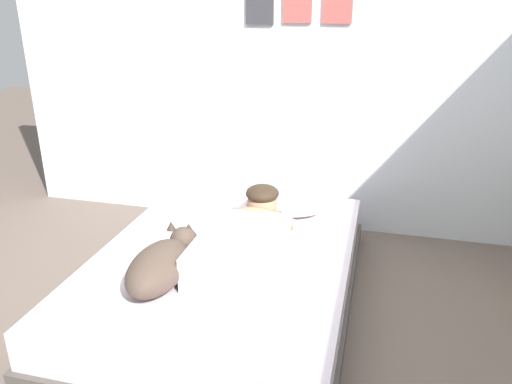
{
  "coord_description": "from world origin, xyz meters",
  "views": [
    {
      "loc": [
        0.6,
        -1.89,
        1.63
      ],
      "look_at": [
        -0.07,
        0.75,
        0.56
      ],
      "focal_mm": 35.13,
      "sensor_mm": 36.0,
      "label": 1
    }
  ],
  "objects_px": {
    "person_lying": "(246,237)",
    "dog": "(162,264)",
    "pillow": "(283,205)",
    "bed": "(226,275)",
    "coffee_cup": "(275,216)",
    "cell_phone": "(254,243)"
  },
  "relations": [
    {
      "from": "pillow",
      "to": "person_lying",
      "type": "bearing_deg",
      "value": -97.68
    },
    {
      "from": "bed",
      "to": "pillow",
      "type": "relative_size",
      "value": 3.71
    },
    {
      "from": "pillow",
      "to": "person_lying",
      "type": "relative_size",
      "value": 0.57
    },
    {
      "from": "bed",
      "to": "pillow",
      "type": "xyz_separation_m",
      "value": [
        0.21,
        0.6,
        0.21
      ]
    },
    {
      "from": "dog",
      "to": "coffee_cup",
      "type": "relative_size",
      "value": 4.6
    },
    {
      "from": "pillow",
      "to": "dog",
      "type": "distance_m",
      "value": 1.07
    },
    {
      "from": "coffee_cup",
      "to": "cell_phone",
      "type": "relative_size",
      "value": 0.89
    },
    {
      "from": "pillow",
      "to": "cell_phone",
      "type": "distance_m",
      "value": 0.48
    },
    {
      "from": "bed",
      "to": "person_lying",
      "type": "height_order",
      "value": "person_lying"
    },
    {
      "from": "bed",
      "to": "coffee_cup",
      "type": "distance_m",
      "value": 0.52
    },
    {
      "from": "person_lying",
      "to": "dog",
      "type": "height_order",
      "value": "person_lying"
    },
    {
      "from": "pillow",
      "to": "dog",
      "type": "bearing_deg",
      "value": -112.4
    },
    {
      "from": "person_lying",
      "to": "dog",
      "type": "relative_size",
      "value": 1.6
    },
    {
      "from": "bed",
      "to": "cell_phone",
      "type": "distance_m",
      "value": 0.24
    },
    {
      "from": "bed",
      "to": "cell_phone",
      "type": "relative_size",
      "value": 13.8
    },
    {
      "from": "bed",
      "to": "dog",
      "type": "xyz_separation_m",
      "value": [
        -0.2,
        -0.39,
        0.26
      ]
    },
    {
      "from": "person_lying",
      "to": "cell_phone",
      "type": "relative_size",
      "value": 6.57
    },
    {
      "from": "bed",
      "to": "pillow",
      "type": "height_order",
      "value": "pillow"
    },
    {
      "from": "person_lying",
      "to": "dog",
      "type": "bearing_deg",
      "value": -130.68
    },
    {
      "from": "person_lying",
      "to": "cell_phone",
      "type": "xyz_separation_m",
      "value": [
        0.01,
        0.13,
        -0.1
      ]
    },
    {
      "from": "bed",
      "to": "coffee_cup",
      "type": "height_order",
      "value": "coffee_cup"
    },
    {
      "from": "pillow",
      "to": "dog",
      "type": "height_order",
      "value": "dog"
    }
  ]
}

